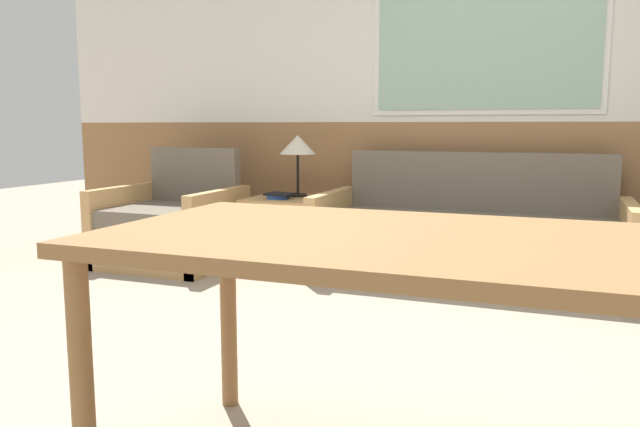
# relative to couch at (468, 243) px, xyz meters

# --- Properties ---
(ground_plane) EXTENTS (16.00, 16.00, 0.00)m
(ground_plane) POSITION_rel_couch_xyz_m (-0.10, -2.05, -0.26)
(ground_plane) COLOR gray
(wall_back) EXTENTS (7.20, 0.09, 2.70)m
(wall_back) POSITION_rel_couch_xyz_m (-0.09, 0.58, 1.11)
(wall_back) COLOR #996B42
(wall_back) RESTS_ON ground_plane
(couch) EXTENTS (2.01, 0.88, 0.86)m
(couch) POSITION_rel_couch_xyz_m (0.00, 0.00, 0.00)
(couch) COLOR tan
(couch) RESTS_ON ground_plane
(armchair) EXTENTS (0.93, 0.83, 0.87)m
(armchair) POSITION_rel_couch_xyz_m (-2.17, -0.25, 0.00)
(armchair) COLOR tan
(armchair) RESTS_ON ground_plane
(side_table) EXTENTS (0.57, 0.57, 0.51)m
(side_table) POSITION_rel_couch_xyz_m (-1.35, 0.06, 0.17)
(side_table) COLOR tan
(side_table) RESTS_ON ground_plane
(table_lamp) EXTENTS (0.27, 0.27, 0.47)m
(table_lamp) POSITION_rel_couch_xyz_m (-1.31, 0.16, 0.62)
(table_lamp) COLOR black
(table_lamp) RESTS_ON side_table
(book_stack) EXTENTS (0.20, 0.17, 0.04)m
(book_stack) POSITION_rel_couch_xyz_m (-1.38, -0.03, 0.27)
(book_stack) COLOR #234799
(book_stack) RESTS_ON side_table
(dining_table) EXTENTS (2.05, 0.88, 0.76)m
(dining_table) POSITION_rel_couch_xyz_m (0.39, -2.60, 0.43)
(dining_table) COLOR olive
(dining_table) RESTS_ON ground_plane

